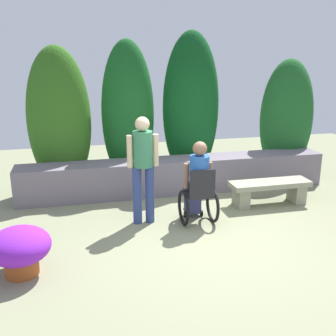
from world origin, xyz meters
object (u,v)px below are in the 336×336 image
(stone_bench, at_px, (270,189))
(person_standing_companion, at_px, (143,163))
(person_in_wheelchair, at_px, (198,185))
(flower_pot_purple_near, at_px, (20,249))

(stone_bench, xyz_separation_m, person_standing_companion, (-2.31, -0.26, 0.70))
(person_in_wheelchair, xyz_separation_m, person_standing_companion, (-0.83, 0.19, 0.36))
(stone_bench, relative_size, person_standing_companion, 0.85)
(stone_bench, bearing_deg, flower_pot_purple_near, -166.49)
(person_standing_companion, bearing_deg, person_in_wheelchair, -22.37)
(person_standing_companion, relative_size, flower_pot_purple_near, 2.26)
(person_in_wheelchair, bearing_deg, stone_bench, 21.33)
(flower_pot_purple_near, bearing_deg, person_in_wheelchair, 21.51)
(person_in_wheelchair, relative_size, person_standing_companion, 0.78)
(person_in_wheelchair, height_order, person_standing_companion, person_standing_companion)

